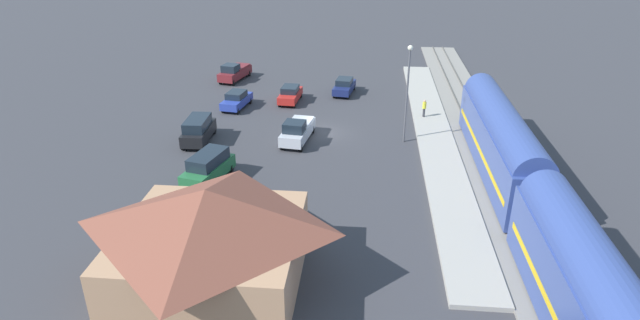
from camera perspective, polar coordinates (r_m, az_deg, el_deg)
The scene contains 14 objects.
ground_plane at distance 48.06m, azimuth 0.36°, elevation 2.95°, with size 200.00×200.00×0.00m, color #38383D.
railway_track at distance 48.94m, azimuth 16.94°, elevation 2.35°, with size 4.80×70.00×0.30m.
platform at distance 48.25m, azimuth 12.29°, elevation 2.63°, with size 3.20×46.00×0.30m.
passenger_train at distance 33.43m, azimuth 22.41°, elevation -4.10°, with size 2.93×38.63×4.98m.
station_building at distance 28.11m, azimuth -11.88°, elevation -8.08°, with size 10.01×9.66×5.69m.
pedestrian_on_platform at distance 51.87m, azimuth 11.23°, elevation 5.65°, with size 0.36×0.36×1.71m.
sedan_blue at distance 54.92m, azimuth -9.03°, elevation 6.47°, with size 2.53×4.74×1.74m.
sedan_red at distance 56.12m, azimuth -3.25°, elevation 7.15°, with size 2.14×4.61×1.74m.
pickup_maroon at distance 64.58m, azimuth -9.25°, elevation 9.40°, with size 3.13×5.70×2.14m.
suv_black at distance 46.95m, azimuth -13.06°, elevation 3.23°, with size 2.12×4.96×2.22m.
pickup_silver at distance 45.94m, azimuth -2.47°, elevation 3.23°, with size 2.63×5.61×2.14m.
suv_green at distance 39.74m, azimuth -12.02°, elevation -0.76°, with size 3.11×5.23×2.22m.
sedan_navy at distance 58.80m, azimuth 2.65°, elevation 8.00°, with size 2.47×4.72×1.74m.
light_pole_near_platform at distance 45.03m, azimuth 9.49°, elevation 8.18°, with size 0.44×0.44×8.49m.
Camera 1 is at (-3.85, 44.38, 18.06)m, focal length 29.53 mm.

